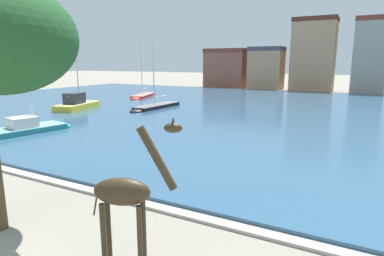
{
  "coord_description": "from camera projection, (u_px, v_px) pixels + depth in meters",
  "views": [
    {
      "loc": [
        9.25,
        -3.0,
        5.31
      ],
      "look_at": [
        2.07,
        10.44,
        2.2
      ],
      "focal_mm": 30.24,
      "sensor_mm": 36.0,
      "label": 1
    }
  ],
  "objects": [
    {
      "name": "harbor_water",
      "position": [
        267.0,
        110.0,
        35.46
      ],
      "size": [
        89.84,
        50.91,
        0.26
      ],
      "primitive_type": "cube",
      "color": "#2D5170",
      "rests_on": "ground"
    },
    {
      "name": "sailboat_red",
      "position": [
        142.0,
        97.0,
        47.44
      ],
      "size": [
        3.86,
        7.67,
        8.17
      ],
      "color": "red",
      "rests_on": "ground"
    },
    {
      "name": "sailboat_black",
      "position": [
        153.0,
        108.0,
        35.84
      ],
      "size": [
        2.01,
        7.8,
        7.66
      ],
      "color": "black",
      "rests_on": "ground"
    },
    {
      "name": "townhouse_tall_gabled",
      "position": [
        313.0,
        55.0,
        60.14
      ],
      "size": [
        7.66,
        5.55,
        13.3
      ],
      "color": "tan",
      "rests_on": "ground"
    },
    {
      "name": "sailboat_yellow",
      "position": [
        79.0,
        105.0,
        35.89
      ],
      "size": [
        3.74,
        6.93,
        7.73
      ],
      "color": "gold",
      "rests_on": "ground"
    },
    {
      "name": "quay_edge_coping",
      "position": [
        99.0,
        192.0,
        13.26
      ],
      "size": [
        89.84,
        0.5,
        0.12
      ],
      "primitive_type": "cube",
      "color": "#ADA89E",
      "rests_on": "ground"
    },
    {
      "name": "townhouse_corner_house",
      "position": [
        370.0,
        56.0,
        55.28
      ],
      "size": [
        5.27,
        6.22,
        12.74
      ],
      "color": "gray",
      "rests_on": "ground"
    },
    {
      "name": "sailboat_teal",
      "position": [
        33.0,
        128.0,
        24.08
      ],
      "size": [
        3.15,
        6.08,
        7.38
      ],
      "color": "teal",
      "rests_on": "ground"
    },
    {
      "name": "townhouse_end_terrace",
      "position": [
        266.0,
        68.0,
        63.75
      ],
      "size": [
        6.42,
        5.12,
        8.25
      ],
      "color": "tan",
      "rests_on": "ground"
    },
    {
      "name": "giraffe_statue",
      "position": [
        127.0,
        195.0,
        8.04
      ],
      "size": [
        2.24,
        1.2,
        4.05
      ],
      "color": "#382B19",
      "rests_on": "ground"
    },
    {
      "name": "townhouse_wide_warehouse",
      "position": [
        229.0,
        68.0,
        69.73
      ],
      "size": [
        8.79,
        7.69,
        8.1
      ],
      "color": "#8E5142",
      "rests_on": "ground"
    }
  ]
}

